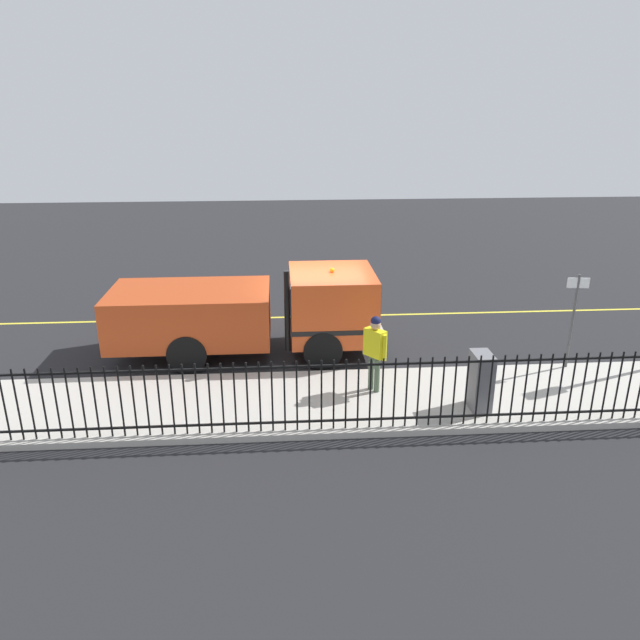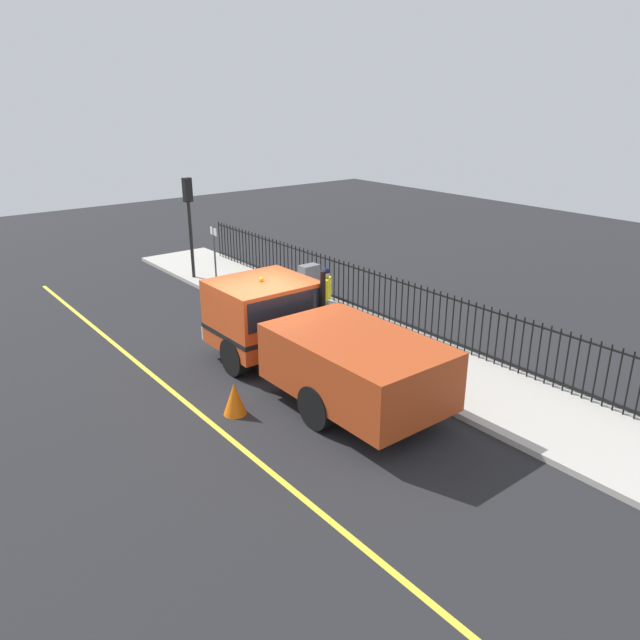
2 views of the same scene
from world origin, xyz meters
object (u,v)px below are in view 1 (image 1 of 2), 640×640
(traffic_cone, at_px, (256,313))
(worker_standing, at_px, (375,346))
(street_sign, at_px, (574,310))
(work_truck, at_px, (263,308))
(utility_cabinet, at_px, (480,381))

(traffic_cone, bearing_deg, worker_standing, 29.97)
(street_sign, bearing_deg, work_truck, -103.15)
(worker_standing, relative_size, utility_cabinet, 1.42)
(utility_cabinet, bearing_deg, worker_standing, -115.11)
(work_truck, relative_size, utility_cabinet, 5.58)
(worker_standing, bearing_deg, traffic_cone, -8.86)
(worker_standing, distance_m, traffic_cone, 5.55)
(traffic_cone, bearing_deg, work_truck, 7.58)
(utility_cabinet, distance_m, traffic_cone, 7.48)
(utility_cabinet, relative_size, street_sign, 0.53)
(work_truck, xyz_separation_m, traffic_cone, (-2.11, -0.28, -0.86))
(traffic_cone, relative_size, street_sign, 0.31)
(work_truck, bearing_deg, utility_cabinet, 51.16)
(work_truck, xyz_separation_m, street_sign, (1.71, 7.31, 0.36))
(utility_cabinet, distance_m, street_sign, 3.48)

